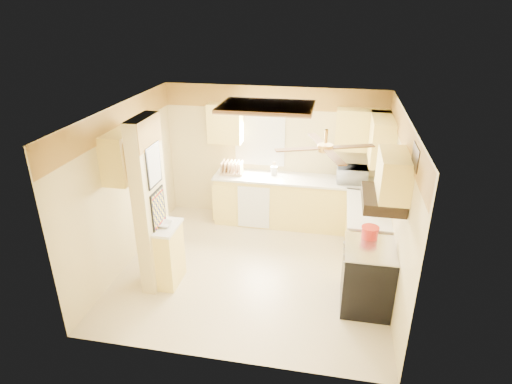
% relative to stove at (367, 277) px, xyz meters
% --- Properties ---
extents(floor, '(4.00, 4.00, 0.00)m').
position_rel_stove_xyz_m(floor, '(-1.67, 0.55, -0.46)').
color(floor, beige).
rests_on(floor, ground).
extents(ceiling, '(4.00, 4.00, 0.00)m').
position_rel_stove_xyz_m(ceiling, '(-1.67, 0.55, 2.04)').
color(ceiling, white).
rests_on(ceiling, wall_back).
extents(wall_back, '(4.00, 0.00, 4.00)m').
position_rel_stove_xyz_m(wall_back, '(-1.67, 2.45, 0.79)').
color(wall_back, '#DAC585').
rests_on(wall_back, floor).
extents(wall_front, '(4.00, 0.00, 4.00)m').
position_rel_stove_xyz_m(wall_front, '(-1.67, -1.35, 0.79)').
color(wall_front, '#DAC585').
rests_on(wall_front, floor).
extents(wall_left, '(0.00, 3.80, 3.80)m').
position_rel_stove_xyz_m(wall_left, '(-3.67, 0.55, 0.79)').
color(wall_left, '#DAC585').
rests_on(wall_left, floor).
extents(wall_right, '(0.00, 3.80, 3.80)m').
position_rel_stove_xyz_m(wall_right, '(0.33, 0.55, 0.79)').
color(wall_right, '#DAC585').
rests_on(wall_right, floor).
extents(wallpaper_border, '(4.00, 0.02, 0.40)m').
position_rel_stove_xyz_m(wallpaper_border, '(-1.67, 2.43, 1.84)').
color(wallpaper_border, gold).
rests_on(wallpaper_border, wall_back).
extents(partition_column, '(0.20, 0.70, 2.50)m').
position_rel_stove_xyz_m(partition_column, '(-3.02, 0.00, 0.79)').
color(partition_column, '#DAC585').
rests_on(partition_column, floor).
extents(partition_ledge, '(0.25, 0.55, 0.90)m').
position_rel_stove_xyz_m(partition_ledge, '(-2.80, 0.00, -0.01)').
color(partition_ledge, '#FFEA70').
rests_on(partition_ledge, floor).
extents(ledge_top, '(0.28, 0.58, 0.04)m').
position_rel_stove_xyz_m(ledge_top, '(-2.80, 0.00, 0.46)').
color(ledge_top, silver).
rests_on(ledge_top, partition_ledge).
extents(lower_cabinets_back, '(3.00, 0.60, 0.90)m').
position_rel_stove_xyz_m(lower_cabinets_back, '(-1.17, 2.15, -0.01)').
color(lower_cabinets_back, '#FFEA70').
rests_on(lower_cabinets_back, floor).
extents(lower_cabinets_right, '(0.60, 1.40, 0.90)m').
position_rel_stove_xyz_m(lower_cabinets_right, '(0.03, 1.15, -0.01)').
color(lower_cabinets_right, '#FFEA70').
rests_on(lower_cabinets_right, floor).
extents(countertop_back, '(3.04, 0.64, 0.04)m').
position_rel_stove_xyz_m(countertop_back, '(-1.17, 2.14, 0.46)').
color(countertop_back, silver).
rests_on(countertop_back, lower_cabinets_back).
extents(countertop_right, '(0.64, 1.44, 0.04)m').
position_rel_stove_xyz_m(countertop_right, '(0.02, 1.15, 0.46)').
color(countertop_right, silver).
rests_on(countertop_right, lower_cabinets_right).
extents(dishwasher_panel, '(0.58, 0.02, 0.80)m').
position_rel_stove_xyz_m(dishwasher_panel, '(-1.92, 1.84, -0.03)').
color(dishwasher_panel, white).
rests_on(dishwasher_panel, lower_cabinets_back).
extents(window, '(0.92, 0.02, 1.02)m').
position_rel_stove_xyz_m(window, '(-1.92, 2.44, 1.09)').
color(window, white).
rests_on(window, wall_back).
extents(upper_cab_back_left, '(0.60, 0.35, 0.70)m').
position_rel_stove_xyz_m(upper_cab_back_left, '(-2.52, 2.27, 1.39)').
color(upper_cab_back_left, '#FFEA70').
rests_on(upper_cab_back_left, wall_back).
extents(upper_cab_back_right, '(0.90, 0.35, 0.70)m').
position_rel_stove_xyz_m(upper_cab_back_right, '(-0.12, 2.27, 1.39)').
color(upper_cab_back_right, '#FFEA70').
rests_on(upper_cab_back_right, wall_back).
extents(upper_cab_right, '(0.35, 1.00, 0.70)m').
position_rel_stove_xyz_m(upper_cab_right, '(0.16, 1.80, 1.39)').
color(upper_cab_right, '#FFEA70').
rests_on(upper_cab_right, wall_right).
extents(upper_cab_left_wall, '(0.35, 0.75, 0.70)m').
position_rel_stove_xyz_m(upper_cab_left_wall, '(-3.49, 0.30, 1.39)').
color(upper_cab_left_wall, '#FFEA70').
rests_on(upper_cab_left_wall, wall_left).
extents(upper_cab_over_stove, '(0.35, 0.76, 0.52)m').
position_rel_stove_xyz_m(upper_cab_over_stove, '(0.16, 0.00, 1.49)').
color(upper_cab_over_stove, '#FFEA70').
rests_on(upper_cab_over_stove, wall_right).
extents(stove, '(0.68, 0.77, 0.92)m').
position_rel_stove_xyz_m(stove, '(0.00, 0.00, 0.00)').
color(stove, black).
rests_on(stove, floor).
extents(range_hood, '(0.50, 0.76, 0.14)m').
position_rel_stove_xyz_m(range_hood, '(0.07, 0.00, 1.16)').
color(range_hood, black).
rests_on(range_hood, upper_cab_over_stove).
extents(poster_menu, '(0.02, 0.42, 0.57)m').
position_rel_stove_xyz_m(poster_menu, '(-2.91, 0.00, 1.39)').
color(poster_menu, black).
rests_on(poster_menu, partition_column).
extents(poster_nashville, '(0.02, 0.42, 0.57)m').
position_rel_stove_xyz_m(poster_nashville, '(-2.91, 0.00, 0.74)').
color(poster_nashville, black).
rests_on(poster_nashville, partition_column).
extents(ceiling_light_panel, '(1.35, 0.95, 0.06)m').
position_rel_stove_xyz_m(ceiling_light_panel, '(-1.57, 1.05, 2.00)').
color(ceiling_light_panel, brown).
rests_on(ceiling_light_panel, ceiling).
extents(ceiling_fan, '(1.15, 1.15, 0.26)m').
position_rel_stove_xyz_m(ceiling_fan, '(-0.67, -0.15, 1.83)').
color(ceiling_fan, gold).
rests_on(ceiling_fan, ceiling).
extents(vent_grate, '(0.02, 0.40, 0.25)m').
position_rel_stove_xyz_m(vent_grate, '(0.31, -0.35, 1.84)').
color(vent_grate, black).
rests_on(vent_grate, wall_right).
extents(microwave, '(0.54, 0.38, 0.29)m').
position_rel_stove_xyz_m(microwave, '(-0.23, 2.13, 0.62)').
color(microwave, white).
rests_on(microwave, countertop_back).
extents(bowl, '(0.22, 0.22, 0.05)m').
position_rel_stove_xyz_m(bowl, '(-2.84, 0.00, 0.51)').
color(bowl, white).
rests_on(bowl, ledge_top).
extents(dutch_oven, '(0.24, 0.24, 0.16)m').
position_rel_stove_xyz_m(dutch_oven, '(-0.01, 0.27, 0.53)').
color(dutch_oven, red).
rests_on(dutch_oven, stove).
extents(kettle, '(0.15, 0.15, 0.23)m').
position_rel_stove_xyz_m(kettle, '(0.06, 0.90, 0.59)').
color(kettle, silver).
rests_on(kettle, countertop_right).
extents(dish_rack, '(0.43, 0.33, 0.23)m').
position_rel_stove_xyz_m(dish_rack, '(-2.39, 2.14, 0.56)').
color(dish_rack, tan).
rests_on(dish_rack, countertop_back).
extents(utensil_crock, '(0.12, 0.12, 0.24)m').
position_rel_stove_xyz_m(utensil_crock, '(-1.62, 2.23, 0.56)').
color(utensil_crock, white).
rests_on(utensil_crock, countertop_back).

